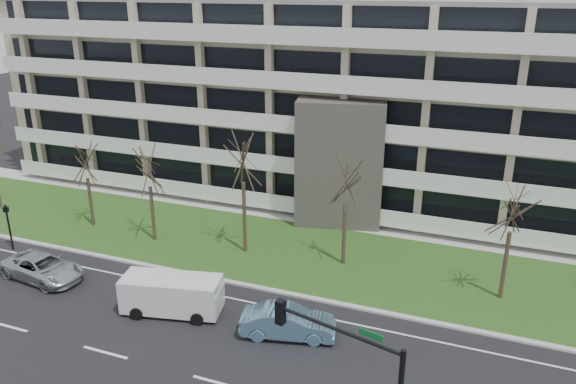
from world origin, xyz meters
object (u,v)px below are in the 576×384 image
at_px(traffic_signal, 354,379).
at_px(blue_sedan, 288,322).
at_px(pedestrian_signal, 8,221).
at_px(silver_pickup, 43,268).
at_px(white_van, 173,292).

bearing_deg(traffic_signal, blue_sedan, 141.08).
xyz_separation_m(blue_sedan, pedestrian_signal, (-20.24, 2.48, 1.23)).
distance_m(silver_pickup, blue_sedan, 15.47).
xyz_separation_m(silver_pickup, traffic_signal, (20.41, -6.80, 3.10)).
xyz_separation_m(white_van, pedestrian_signal, (-13.85, 2.66, 0.79)).
relative_size(silver_pickup, white_van, 0.95).
height_order(silver_pickup, pedestrian_signal, pedestrian_signal).
bearing_deg(white_van, blue_sedan, -10.62).
relative_size(traffic_signal, pedestrian_signal, 1.88).
bearing_deg(pedestrian_signal, traffic_signal, -39.80).
bearing_deg(silver_pickup, blue_sedan, -83.42).
relative_size(white_van, traffic_signal, 0.93).
distance_m(silver_pickup, traffic_signal, 21.74).
bearing_deg(silver_pickup, traffic_signal, -101.25).
relative_size(blue_sedan, white_van, 0.85).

